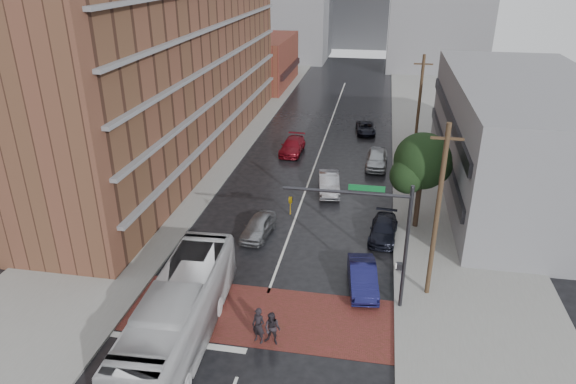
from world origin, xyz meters
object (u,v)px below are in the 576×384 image
(transit_bus, at_px, (179,315))
(suv_travel, at_px, (366,128))
(pedestrian_b, at_px, (272,329))
(car_parked_far, at_px, (377,159))
(pedestrian_a, at_px, (259,326))
(car_travel_b, at_px, (329,183))
(car_parked_near, at_px, (363,277))
(car_travel_c, at_px, (292,146))
(car_parked_mid, at_px, (383,229))
(car_travel_a, at_px, (258,226))

(transit_bus, height_order, suv_travel, transit_bus)
(pedestrian_b, height_order, car_parked_far, pedestrian_b)
(pedestrian_a, distance_m, car_travel_b, 18.52)
(pedestrian_a, bearing_deg, suv_travel, 105.70)
(transit_bus, xyz_separation_m, car_parked_near, (8.51, 6.23, -0.95))
(pedestrian_a, height_order, car_travel_c, pedestrian_a)
(car_parked_mid, bearing_deg, car_parked_far, 98.15)
(suv_travel, height_order, car_parked_near, car_parked_near)
(car_travel_a, relative_size, car_travel_b, 0.88)
(car_parked_near, bearing_deg, pedestrian_a, -138.54)
(car_travel_c, distance_m, car_parked_mid, 17.80)
(pedestrian_a, xyz_separation_m, car_travel_a, (-2.49, 10.42, -0.28))
(transit_bus, distance_m, car_travel_c, 27.80)
(suv_travel, bearing_deg, car_travel_c, -138.37)
(transit_bus, distance_m, car_parked_mid, 15.69)
(pedestrian_b, xyz_separation_m, car_travel_a, (-3.17, 10.42, -0.19))
(car_travel_b, xyz_separation_m, suv_travel, (2.25, 16.13, -0.18))
(car_parked_mid, bearing_deg, car_parked_near, -95.37)
(pedestrian_a, relative_size, car_travel_b, 0.42)
(pedestrian_b, height_order, car_parked_mid, pedestrian_b)
(car_parked_far, bearing_deg, car_parked_mid, -85.08)
(pedestrian_a, bearing_deg, car_parked_near, 70.87)
(transit_bus, height_order, car_travel_a, transit_bus)
(car_travel_a, xyz_separation_m, car_travel_c, (-0.55, 16.63, 0.02))
(transit_bus, distance_m, car_travel_b, 19.90)
(car_travel_a, xyz_separation_m, suv_travel, (6.19, 24.17, -0.11))
(car_travel_c, height_order, suv_travel, car_travel_c)
(car_travel_a, bearing_deg, pedestrian_b, -66.52)
(car_travel_b, xyz_separation_m, car_parked_mid, (4.42, -6.84, -0.13))
(car_parked_near, height_order, car_parked_mid, car_parked_near)
(suv_travel, bearing_deg, car_parked_far, -88.51)
(car_parked_mid, xyz_separation_m, car_parked_far, (-0.77, 13.12, 0.17))
(pedestrian_a, height_order, car_travel_b, pedestrian_a)
(suv_travel, xyz_separation_m, car_parked_near, (1.06, -29.09, 0.14))
(pedestrian_b, relative_size, car_parked_near, 0.41)
(car_parked_near, bearing_deg, car_parked_mid, 72.23)
(car_travel_a, height_order, car_parked_near, car_parked_near)
(pedestrian_b, bearing_deg, car_parked_near, 64.62)
(suv_travel, distance_m, car_parked_far, 9.94)
(car_travel_a, bearing_deg, car_travel_c, 98.45)
(pedestrian_b, bearing_deg, car_travel_b, 98.86)
(pedestrian_a, distance_m, car_parked_near, 7.29)
(car_travel_a, distance_m, car_parked_far, 16.22)
(car_parked_near, bearing_deg, car_travel_b, 96.76)
(car_travel_c, bearing_deg, car_parked_mid, -58.24)
(car_travel_c, relative_size, car_parked_far, 1.04)
(car_travel_c, bearing_deg, transit_bus, -89.70)
(car_parked_near, distance_m, car_parked_far, 19.26)
(transit_bus, relative_size, car_parked_far, 2.56)
(transit_bus, distance_m, suv_travel, 36.11)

